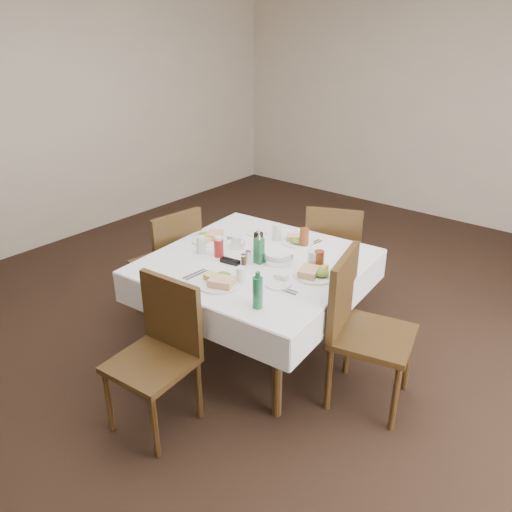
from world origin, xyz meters
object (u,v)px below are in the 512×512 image
(chair_east, at_px, (359,321))
(water_s, at_px, (241,276))
(bread_basket, at_px, (278,257))
(oil_cruet_dark, at_px, (258,242))
(chair_north, at_px, (333,250))
(chair_south, at_px, (161,345))
(oil_cruet_green, at_px, (259,250))
(water_e, at_px, (313,260))
(water_w, at_px, (201,245))
(water_n, at_px, (277,232))
(dining_table, at_px, (256,270))
(chair_west, at_px, (171,258))
(ketchup_bottle, at_px, (219,247))
(coffee_mug, at_px, (236,242))
(green_bottle, at_px, (258,292))

(chair_east, xyz_separation_m, water_s, (-0.67, -0.35, 0.24))
(bread_basket, bearing_deg, chair_east, -5.03)
(oil_cruet_dark, bearing_deg, chair_north, 79.09)
(chair_south, bearing_deg, oil_cruet_green, 87.26)
(chair_north, height_order, oil_cruet_dark, oil_cruet_dark)
(chair_east, bearing_deg, bread_basket, 174.97)
(water_e, xyz_separation_m, water_w, (-0.77, -0.29, -0.00))
(water_n, bearing_deg, water_w, -117.49)
(dining_table, distance_m, chair_south, 0.91)
(chair_east, distance_m, chair_west, 1.67)
(dining_table, height_order, chair_west, chair_west)
(chair_north, height_order, ketchup_bottle, chair_north)
(coffee_mug, relative_size, green_bottle, 0.58)
(water_n, bearing_deg, ketchup_bottle, -105.94)
(chair_east, bearing_deg, water_s, -152.52)
(oil_cruet_dark, height_order, oil_cruet_green, oil_cruet_green)
(chair_north, distance_m, chair_south, 1.81)
(ketchup_bottle, distance_m, green_bottle, 0.76)
(chair_east, height_order, ketchup_bottle, chair_east)
(oil_cruet_green, relative_size, ketchup_bottle, 1.57)
(ketchup_bottle, bearing_deg, water_e, 21.35)
(chair_north, distance_m, oil_cruet_green, 0.99)
(ketchup_bottle, height_order, green_bottle, green_bottle)
(chair_east, relative_size, coffee_mug, 7.62)
(dining_table, relative_size, oil_cruet_dark, 7.42)
(green_bottle, bearing_deg, chair_east, 51.50)
(oil_cruet_dark, height_order, green_bottle, green_bottle)
(water_e, xyz_separation_m, oil_cruet_green, (-0.34, -0.15, 0.03))
(dining_table, xyz_separation_m, chair_south, (0.00, -0.90, -0.15))
(coffee_mug, bearing_deg, ketchup_bottle, -87.30)
(chair_west, distance_m, green_bottle, 1.37)
(chair_north, bearing_deg, ketchup_bottle, -108.16)
(chair_east, bearing_deg, oil_cruet_green, -176.84)
(bread_basket, distance_m, oil_cruet_green, 0.15)
(green_bottle, bearing_deg, oil_cruet_green, 128.30)
(bread_basket, xyz_separation_m, green_bottle, (0.28, -0.57, 0.07))
(green_bottle, bearing_deg, water_e, 92.43)
(chair_east, height_order, oil_cruet_green, chair_east)
(dining_table, bearing_deg, water_n, 105.32)
(chair_west, bearing_deg, water_e, 8.32)
(oil_cruet_green, bearing_deg, chair_east, 3.16)
(chair_south, height_order, water_n, chair_south)
(oil_cruet_dark, relative_size, green_bottle, 0.88)
(water_n, bearing_deg, chair_north, 69.82)
(chair_west, bearing_deg, chair_north, 45.65)
(chair_north, height_order, water_n, chair_north)
(bread_basket, height_order, oil_cruet_dark, oil_cruet_dark)
(chair_south, distance_m, ketchup_bottle, 0.87)
(water_w, bearing_deg, oil_cruet_dark, 39.39)
(water_w, bearing_deg, chair_south, -62.57)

